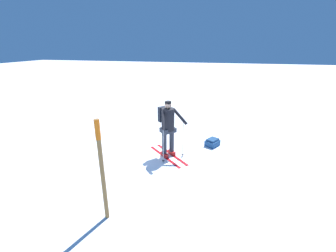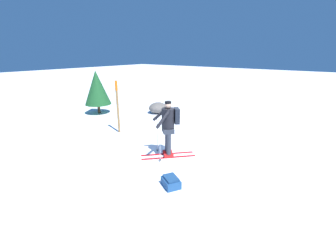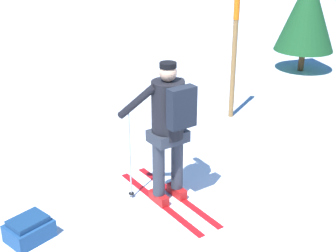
{
  "view_description": "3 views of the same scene",
  "coord_description": "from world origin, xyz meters",
  "px_view_note": "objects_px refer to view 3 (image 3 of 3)",
  "views": [
    {
      "loc": [
        2.31,
        -6.45,
        3.35
      ],
      "look_at": [
        0.73,
        -0.2,
        1.01
      ],
      "focal_mm": 24.0,
      "sensor_mm": 36.0,
      "label": 1
    },
    {
      "loc": [
        5.95,
        3.78,
        3.19
      ],
      "look_at": [
        0.73,
        -0.2,
        1.01
      ],
      "focal_mm": 24.0,
      "sensor_mm": 36.0,
      "label": 2
    },
    {
      "loc": [
        -0.3,
        4.76,
        3.2
      ],
      "look_at": [
        0.73,
        -0.2,
        1.01
      ],
      "focal_mm": 50.0,
      "sensor_mm": 36.0,
      "label": 3
    }
  ],
  "objects_px": {
    "dropped_backpack": "(29,229)",
    "pine_tree": "(307,12)",
    "skier": "(169,123)",
    "trail_marker": "(234,50)"
  },
  "relations": [
    {
      "from": "dropped_backpack",
      "to": "skier",
      "type": "bearing_deg",
      "value": -140.83
    },
    {
      "from": "trail_marker",
      "to": "skier",
      "type": "bearing_deg",
      "value": 79.78
    },
    {
      "from": "skier",
      "to": "dropped_backpack",
      "type": "height_order",
      "value": "skier"
    },
    {
      "from": "skier",
      "to": "dropped_backpack",
      "type": "xyz_separation_m",
      "value": [
        1.34,
        1.09,
        -0.93
      ]
    },
    {
      "from": "dropped_backpack",
      "to": "pine_tree",
      "type": "xyz_separation_m",
      "value": [
        -3.27,
        -7.3,
        1.26
      ]
    },
    {
      "from": "dropped_backpack",
      "to": "pine_tree",
      "type": "relative_size",
      "value": 0.26
    },
    {
      "from": "skier",
      "to": "trail_marker",
      "type": "relative_size",
      "value": 0.84
    },
    {
      "from": "skier",
      "to": "dropped_backpack",
      "type": "bearing_deg",
      "value": 39.17
    },
    {
      "from": "skier",
      "to": "trail_marker",
      "type": "bearing_deg",
      "value": -100.22
    },
    {
      "from": "skier",
      "to": "trail_marker",
      "type": "xyz_separation_m",
      "value": [
        -0.53,
        -2.97,
        0.18
      ]
    }
  ]
}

